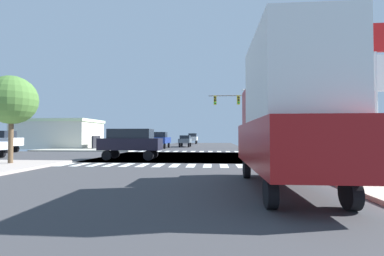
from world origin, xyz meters
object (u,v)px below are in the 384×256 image
object	(u,v)px
sidewalk_tree	(12,100)
pickup_farside_1	(277,143)
box_truck_middle_1	(285,113)
pickup_outer_3	(161,139)
suv_nearside_1	(193,138)
street_lamp	(252,113)
traffic_signal_mast	(242,108)
sedan_queued_2	(185,140)
bank_building	(59,134)
suv_inner_2	(131,141)

from	to	relation	value
sidewalk_tree	pickup_farside_1	size ratio (longest dim) A/B	1.09
box_truck_middle_1	pickup_outer_3	distance (m)	31.23
suv_nearside_1	pickup_outer_3	distance (m)	21.22
street_lamp	box_truck_middle_1	bearing A→B (deg)	-95.93
traffic_signal_mast	sedan_queued_2	distance (m)	15.13
bank_building	suv_nearside_1	world-z (taller)	bank_building
pickup_farside_1	box_truck_middle_1	xyz separation A→B (m)	(-2.24, -11.03, 1.27)
pickup_farside_1	traffic_signal_mast	bearing A→B (deg)	6.71
pickup_outer_3	sidewalk_tree	bearing A→B (deg)	78.14
pickup_farside_1	suv_inner_2	distance (m)	10.95
pickup_farside_1	suv_inner_2	size ratio (longest dim) A/B	1.11
suv_nearside_1	pickup_farside_1	size ratio (longest dim) A/B	0.90
bank_building	suv_inner_2	world-z (taller)	bank_building
suv_nearside_1	box_truck_middle_1	world-z (taller)	box_truck_middle_1
bank_building	sidewalk_tree	distance (m)	24.08
pickup_outer_3	sedan_queued_2	bearing A→B (deg)	-121.61
traffic_signal_mast	street_lamp	world-z (taller)	street_lamp
pickup_farside_1	sedan_queued_2	size ratio (longest dim) A/B	1.19
bank_building	pickup_outer_3	size ratio (longest dim) A/B	2.40
street_lamp	pickup_farside_1	bearing A→B (deg)	-92.71
traffic_signal_mast	box_truck_middle_1	size ratio (longest dim) A/B	0.96
suv_inner_2	suv_nearside_1	bearing A→B (deg)	-2.46
suv_nearside_1	pickup_outer_3	xyz separation A→B (m)	(-3.00, -21.01, -0.10)
suv_nearside_1	suv_inner_2	bearing A→B (deg)	87.54
bank_building	suv_inner_2	size ratio (longest dim) A/B	2.66
pickup_farside_1	suv_nearside_1	bearing A→B (deg)	13.16
suv_nearside_1	suv_inner_2	distance (m)	39.58
pickup_farside_1	box_truck_middle_1	world-z (taller)	box_truck_middle_1
suv_nearside_1	suv_inner_2	size ratio (longest dim) A/B	1.00
bank_building	pickup_farside_1	size ratio (longest dim) A/B	2.40
street_lamp	pickup_outer_3	bearing A→B (deg)	-176.25
box_truck_middle_1	sidewalk_tree	bearing A→B (deg)	156.38
traffic_signal_mast	sidewalk_tree	size ratio (longest dim) A/B	1.25
traffic_signal_mast	street_lamp	size ratio (longest dim) A/B	0.79
suv_nearside_1	pickup_farside_1	distance (m)	40.61
suv_nearside_1	sedan_queued_2	world-z (taller)	suv_nearside_1
sedan_queued_2	box_truck_middle_1	world-z (taller)	box_truck_middle_1
pickup_farside_1	sidewalk_tree	bearing A→B (deg)	104.88
traffic_signal_mast	sidewalk_tree	distance (m)	22.28
pickup_farside_1	sedan_queued_2	bearing A→B (deg)	21.55
bank_building	suv_inner_2	bearing A→B (deg)	-47.01
pickup_farside_1	suv_inner_2	xyz separation A→B (m)	(-10.95, -0.00, 0.10)
sedan_queued_2	suv_nearside_1	bearing A→B (deg)	-90.00
bank_building	suv_nearside_1	distance (m)	28.52
box_truck_middle_1	suv_inner_2	size ratio (longest dim) A/B	1.57
sidewalk_tree	suv_inner_2	distance (m)	8.08
sedan_queued_2	pickup_outer_3	size ratio (longest dim) A/B	0.84
street_lamp	sedan_queued_2	world-z (taller)	street_lamp
sidewalk_tree	box_truck_middle_1	size ratio (longest dim) A/B	0.77
suv_nearside_1	box_truck_middle_1	xyz separation A→B (m)	(7.00, -50.57, 1.17)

